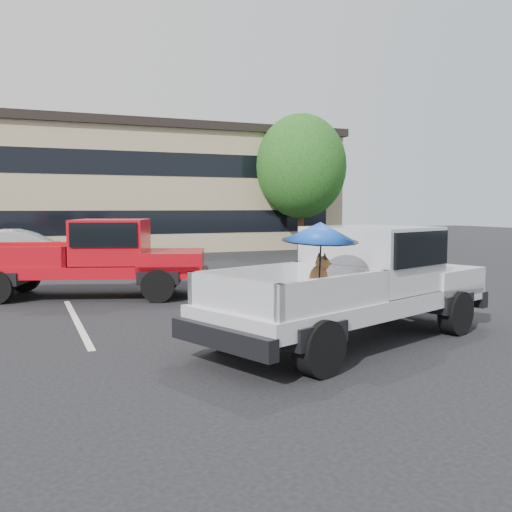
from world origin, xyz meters
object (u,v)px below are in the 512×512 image
Objects in this scene: tree_back at (196,170)px; silver_pickup at (364,277)px; red_pickup at (105,255)px; tree_right at (301,166)px; silver_sedan at (21,252)px.

silver_pickup is at bearing -100.51° from tree_back.
silver_pickup is at bearing -42.89° from red_pickup.
tree_back is at bearing 86.28° from red_pickup.
tree_right is 1.11× the size of red_pickup.
tree_right is 1.13× the size of silver_pickup.
tree_right is 15.98m from red_pickup.
silver_sedan is at bearing 127.42° from red_pickup.
red_pickup reaches higher than silver_sedan.
tree_right is 1.51× the size of silver_sedan.
tree_back reaches higher than red_pickup.
silver_pickup is 0.99× the size of red_pickup.
tree_back is 1.59× the size of silver_sedan.
tree_back is (-3.00, 8.00, 0.20)m from tree_right.
silver_pickup is at bearing -147.24° from silver_sedan.
tree_back is 1.16× the size of red_pickup.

